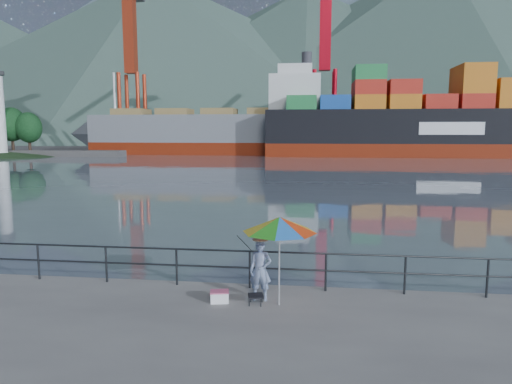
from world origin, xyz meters
TOP-DOWN VIEW (x-y plane):
  - harbor_water at (0.00, 130.00)m, footprint 500.00×280.00m
  - far_dock at (10.00, 93.00)m, footprint 200.00×40.00m
  - guardrail at (0.00, 1.70)m, footprint 22.00×0.06m
  - mountains at (38.82, 207.75)m, footprint 600.00×332.80m
  - port_cranes at (31.00, 84.00)m, footprint 116.00×28.00m
  - container_stacks at (32.00, 94.38)m, footprint 58.00×8.40m
  - fisherman at (1.38, 0.88)m, footprint 0.56×0.38m
  - beach_umbrella at (1.86, 0.58)m, footprint 1.83×1.83m
  - folding_stool at (1.30, 0.56)m, footprint 0.42×0.42m
  - cooler_bag at (0.40, 0.60)m, footprint 0.48×0.37m
  - fishing_rod at (1.04, 2.01)m, footprint 0.59×1.78m
  - bulk_carrier at (-13.26, 74.26)m, footprint 46.17×7.99m
  - container_ship at (26.31, 71.14)m, footprint 59.44×9.91m

SIDE VIEW (x-z plane):
  - harbor_water at x=0.00m, z-range 0.00..0.00m
  - far_dock at x=10.00m, z-range -0.20..0.20m
  - fishing_rod at x=1.04m, z-range -0.66..0.66m
  - folding_stool at x=1.30m, z-range 0.01..0.24m
  - cooler_bag at x=0.40m, z-range 0.00..0.25m
  - guardrail at x=0.00m, z-range 0.01..1.03m
  - fisherman at x=1.38m, z-range 0.00..1.50m
  - beach_umbrella at x=1.86m, z-range 0.89..3.05m
  - container_stacks at x=32.00m, z-range -0.93..6.87m
  - bulk_carrier at x=-13.26m, z-range -3.04..11.46m
  - container_ship at x=26.31m, z-range -3.21..14.89m
  - port_cranes at x=31.00m, z-range -3.20..35.20m
  - mountains at x=38.82m, z-range -4.45..75.55m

